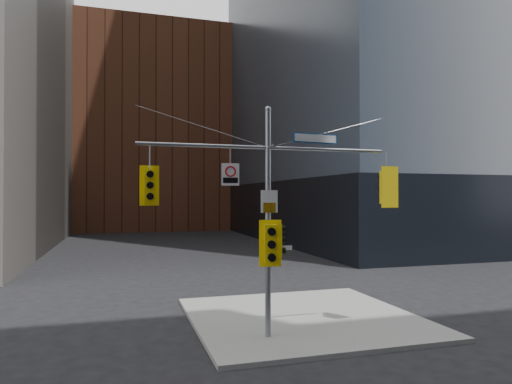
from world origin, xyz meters
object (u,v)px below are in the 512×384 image
traffic_light_west_arm (150,185)px  traffic_light_pole_side (278,240)px  signal_assembly (268,199)px  street_sign_blade (315,138)px  regulatory_sign_arm (230,174)px  traffic_light_east_arm (386,187)px  traffic_light_pole_front (271,244)px

traffic_light_west_arm → traffic_light_pole_side: bearing=0.2°
signal_assembly → street_sign_blade: signal_assembly is taller
signal_assembly → regulatory_sign_arm: size_ratio=11.84×
traffic_light_east_arm → traffic_light_pole_front: size_ratio=0.96×
traffic_light_pole_front → street_sign_blade: street_sign_blade is taller
traffic_light_west_arm → street_sign_blade: 5.42m
traffic_light_east_arm → regulatory_sign_arm: (-5.40, -0.02, 0.37)m
traffic_light_east_arm → signal_assembly: bearing=-4.9°
regulatory_sign_arm → signal_assembly: bearing=7.9°
traffic_light_west_arm → traffic_light_east_arm: traffic_light_east_arm is taller
traffic_light_east_arm → traffic_light_pole_side: 4.22m
signal_assembly → traffic_light_west_arm: signal_assembly is taller
traffic_light_east_arm → traffic_light_pole_front: traffic_light_east_arm is taller
signal_assembly → traffic_light_east_arm: (4.20, 0.00, 0.38)m
traffic_light_pole_front → signal_assembly: bearing=102.7°
signal_assembly → regulatory_sign_arm: (-1.21, -0.02, 0.75)m
signal_assembly → traffic_light_pole_side: (0.32, 0.01, -1.29)m
traffic_light_west_arm → regulatory_sign_arm: (2.38, -0.03, 0.37)m
signal_assembly → traffic_light_pole_side: 1.33m
traffic_light_east_arm → regulatory_sign_arm: bearing=-4.7°
signal_assembly → traffic_light_west_arm: size_ratio=6.83×
traffic_light_west_arm → street_sign_blade: street_sign_blade is taller
signal_assembly → traffic_light_pole_front: bearing=-89.7°
signal_assembly → traffic_light_east_arm: signal_assembly is taller
traffic_light_west_arm → traffic_light_east_arm: bearing=0.2°
traffic_light_west_arm → traffic_light_pole_front: size_ratio=0.81×
signal_assembly → regulatory_sign_arm: signal_assembly is taller
signal_assembly → street_sign_blade: bearing=0.1°
traffic_light_pole_side → signal_assembly: bearing=88.0°
signal_assembly → regulatory_sign_arm: bearing=-179.0°
traffic_light_pole_front → regulatory_sign_arm: regulatory_sign_arm is taller
traffic_light_west_arm → signal_assembly: bearing=0.0°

